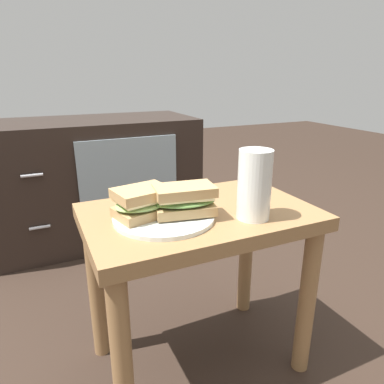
{
  "coord_description": "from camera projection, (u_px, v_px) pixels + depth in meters",
  "views": [
    {
      "loc": [
        -0.35,
        -0.72,
        0.78
      ],
      "look_at": [
        -0.02,
        0.0,
        0.51
      ],
      "focal_mm": 32.85,
      "sensor_mm": 36.0,
      "label": 1
    }
  ],
  "objects": [
    {
      "name": "sandwich_front",
      "position": [
        142.0,
        202.0,
        0.79
      ],
      "size": [
        0.15,
        0.12,
        0.07
      ],
      "color": "tan",
      "rests_on": "plate"
    },
    {
      "name": "beer_glass",
      "position": [
        254.0,
        185.0,
        0.8
      ],
      "size": [
        0.08,
        0.08,
        0.16
      ],
      "color": "silver",
      "rests_on": "side_table"
    },
    {
      "name": "side_table",
      "position": [
        199.0,
        243.0,
        0.89
      ],
      "size": [
        0.56,
        0.36,
        0.46
      ],
      "color": "olive",
      "rests_on": "ground"
    },
    {
      "name": "plate",
      "position": [
        164.0,
        217.0,
        0.81
      ],
      "size": [
        0.23,
        0.23,
        0.01
      ],
      "primitive_type": "cylinder",
      "color": "silver",
      "rests_on": "side_table"
    },
    {
      "name": "sandwich_back",
      "position": [
        184.0,
        200.0,
        0.8
      ],
      "size": [
        0.16,
        0.11,
        0.07
      ],
      "color": "tan",
      "rests_on": "plate"
    },
    {
      "name": "ground_plane",
      "position": [
        198.0,
        358.0,
        1.01
      ],
      "size": [
        8.0,
        8.0,
        0.0
      ],
      "primitive_type": "plane",
      "color": "#2D2119"
    },
    {
      "name": "tv_cabinet",
      "position": [
        94.0,
        180.0,
        1.69
      ],
      "size": [
        0.96,
        0.46,
        0.58
      ],
      "color": "black",
      "rests_on": "ground"
    }
  ]
}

